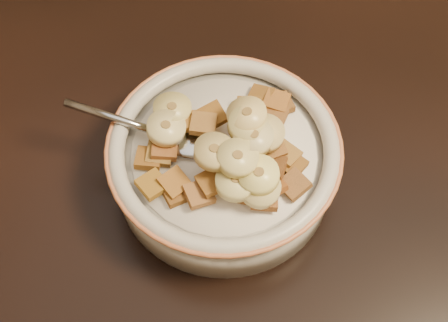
# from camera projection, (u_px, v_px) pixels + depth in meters

# --- Properties ---
(table) EXTENTS (1.43, 0.95, 0.04)m
(table) POSITION_uv_depth(u_px,v_px,m) (448.00, 127.00, 0.59)
(table) COLOR black
(table) RESTS_ON floor
(cereal_bowl) EXTENTS (0.18, 0.18, 0.04)m
(cereal_bowl) POSITION_uv_depth(u_px,v_px,m) (224.00, 166.00, 0.52)
(cereal_bowl) COLOR beige
(cereal_bowl) RESTS_ON table
(milk) EXTENTS (0.15, 0.15, 0.00)m
(milk) POSITION_uv_depth(u_px,v_px,m) (224.00, 152.00, 0.50)
(milk) COLOR white
(milk) RESTS_ON cereal_bowl
(spoon) EXTENTS (0.05, 0.04, 0.01)m
(spoon) POSITION_uv_depth(u_px,v_px,m) (189.00, 142.00, 0.50)
(spoon) COLOR #999BA2
(spoon) RESTS_ON cereal_bowl
(cereal_square_0) EXTENTS (0.03, 0.03, 0.01)m
(cereal_square_0) POSITION_uv_depth(u_px,v_px,m) (252.00, 135.00, 0.49)
(cereal_square_0) COLOR brown
(cereal_square_0) RESTS_ON milk
(cereal_square_1) EXTENTS (0.03, 0.03, 0.01)m
(cereal_square_1) POSITION_uv_depth(u_px,v_px,m) (212.00, 116.00, 0.50)
(cereal_square_1) COLOR #97631C
(cereal_square_1) RESTS_ON milk
(cereal_square_2) EXTENTS (0.03, 0.03, 0.01)m
(cereal_square_2) POSITION_uv_depth(u_px,v_px,m) (271.00, 147.00, 0.48)
(cereal_square_2) COLOR brown
(cereal_square_2) RESTS_ON milk
(cereal_square_3) EXTENTS (0.03, 0.03, 0.01)m
(cereal_square_3) POSITION_uv_depth(u_px,v_px,m) (251.00, 112.00, 0.51)
(cereal_square_3) COLOR #935F32
(cereal_square_3) RESTS_ON milk
(cereal_square_4) EXTENTS (0.02, 0.02, 0.01)m
(cereal_square_4) POSITION_uv_depth(u_px,v_px,m) (233.00, 165.00, 0.47)
(cereal_square_4) COLOR brown
(cereal_square_4) RESTS_ON milk
(cereal_square_5) EXTENTS (0.03, 0.03, 0.01)m
(cereal_square_5) POSITION_uv_depth(u_px,v_px,m) (212.00, 182.00, 0.47)
(cereal_square_5) COLOR #945C27
(cereal_square_5) RESTS_ON milk
(cereal_square_6) EXTENTS (0.03, 0.03, 0.01)m
(cereal_square_6) POSITION_uv_depth(u_px,v_px,m) (294.00, 184.00, 0.48)
(cereal_square_6) COLOR brown
(cereal_square_6) RESTS_ON milk
(cereal_square_7) EXTENTS (0.03, 0.03, 0.01)m
(cereal_square_7) POSITION_uv_depth(u_px,v_px,m) (270.00, 186.00, 0.47)
(cereal_square_7) COLOR brown
(cereal_square_7) RESTS_ON milk
(cereal_square_8) EXTENTS (0.02, 0.02, 0.01)m
(cereal_square_8) POSITION_uv_depth(u_px,v_px,m) (276.00, 101.00, 0.52)
(cereal_square_8) COLOR #99591D
(cereal_square_8) RESTS_ON milk
(cereal_square_9) EXTENTS (0.02, 0.02, 0.01)m
(cereal_square_9) POSITION_uv_depth(u_px,v_px,m) (272.00, 167.00, 0.48)
(cereal_square_9) COLOR brown
(cereal_square_9) RESTS_ON milk
(cereal_square_10) EXTENTS (0.03, 0.03, 0.01)m
(cereal_square_10) POSITION_uv_depth(u_px,v_px,m) (176.00, 192.00, 0.48)
(cereal_square_10) COLOR brown
(cereal_square_10) RESTS_ON milk
(cereal_square_11) EXTENTS (0.03, 0.03, 0.01)m
(cereal_square_11) POSITION_uv_depth(u_px,v_px,m) (274.00, 115.00, 0.51)
(cereal_square_11) COLOR brown
(cereal_square_11) RESTS_ON milk
(cereal_square_12) EXTENTS (0.03, 0.03, 0.01)m
(cereal_square_12) POSITION_uv_depth(u_px,v_px,m) (262.00, 132.00, 0.49)
(cereal_square_12) COLOR olive
(cereal_square_12) RESTS_ON milk
(cereal_square_13) EXTENTS (0.03, 0.03, 0.01)m
(cereal_square_13) POSITION_uv_depth(u_px,v_px,m) (152.00, 184.00, 0.47)
(cereal_square_13) COLOR brown
(cereal_square_13) RESTS_ON milk
(cereal_square_14) EXTENTS (0.02, 0.02, 0.01)m
(cereal_square_14) POSITION_uv_depth(u_px,v_px,m) (249.00, 128.00, 0.49)
(cereal_square_14) COLOR #9A5D32
(cereal_square_14) RESTS_ON milk
(cereal_square_15) EXTENTS (0.02, 0.02, 0.01)m
(cereal_square_15) POSITION_uv_depth(u_px,v_px,m) (203.00, 124.00, 0.49)
(cereal_square_15) COLOR olive
(cereal_square_15) RESTS_ON milk
(cereal_square_16) EXTENTS (0.02, 0.02, 0.01)m
(cereal_square_16) POSITION_uv_depth(u_px,v_px,m) (249.00, 108.00, 0.51)
(cereal_square_16) COLOR brown
(cereal_square_16) RESTS_ON milk
(cereal_square_17) EXTENTS (0.02, 0.02, 0.01)m
(cereal_square_17) POSITION_uv_depth(u_px,v_px,m) (264.00, 198.00, 0.47)
(cereal_square_17) COLOR brown
(cereal_square_17) RESTS_ON milk
(cereal_square_18) EXTENTS (0.02, 0.02, 0.01)m
(cereal_square_18) POSITION_uv_depth(u_px,v_px,m) (149.00, 158.00, 0.49)
(cereal_square_18) COLOR brown
(cereal_square_18) RESTS_ON milk
(cereal_square_19) EXTENTS (0.02, 0.02, 0.01)m
(cereal_square_19) POSITION_uv_depth(u_px,v_px,m) (160.00, 153.00, 0.49)
(cereal_square_19) COLOR olive
(cereal_square_19) RESTS_ON milk
(cereal_square_20) EXTENTS (0.03, 0.03, 0.01)m
(cereal_square_20) POSITION_uv_depth(u_px,v_px,m) (260.00, 97.00, 0.52)
(cereal_square_20) COLOR brown
(cereal_square_20) RESTS_ON milk
(cereal_square_21) EXTENTS (0.03, 0.03, 0.01)m
(cereal_square_21) POSITION_uv_depth(u_px,v_px,m) (199.00, 194.00, 0.47)
(cereal_square_21) COLOR brown
(cereal_square_21) RESTS_ON milk
(cereal_square_22) EXTENTS (0.03, 0.03, 0.01)m
(cereal_square_22) POSITION_uv_depth(u_px,v_px,m) (221.00, 156.00, 0.47)
(cereal_square_22) COLOR brown
(cereal_square_22) RESTS_ON milk
(cereal_square_23) EXTENTS (0.03, 0.03, 0.01)m
(cereal_square_23) POSITION_uv_depth(u_px,v_px,m) (229.00, 164.00, 0.47)
(cereal_square_23) COLOR brown
(cereal_square_23) RESTS_ON milk
(cereal_square_24) EXTENTS (0.02, 0.02, 0.01)m
(cereal_square_24) POSITION_uv_depth(u_px,v_px,m) (187.00, 121.00, 0.50)
(cereal_square_24) COLOR brown
(cereal_square_24) RESTS_ON milk
(cereal_square_25) EXTENTS (0.02, 0.02, 0.01)m
(cereal_square_25) POSITION_uv_depth(u_px,v_px,m) (253.00, 193.00, 0.47)
(cereal_square_25) COLOR brown
(cereal_square_25) RESTS_ON milk
(cereal_square_26) EXTENTS (0.02, 0.02, 0.01)m
(cereal_square_26) POSITION_uv_depth(u_px,v_px,m) (164.00, 149.00, 0.49)
(cereal_square_26) COLOR brown
(cereal_square_26) RESTS_ON milk
(cereal_square_27) EXTENTS (0.03, 0.03, 0.01)m
(cereal_square_27) POSITION_uv_depth(u_px,v_px,m) (291.00, 164.00, 0.49)
(cereal_square_27) COLOR brown
(cereal_square_27) RESTS_ON milk
(cereal_square_28) EXTENTS (0.03, 0.03, 0.01)m
(cereal_square_28) POSITION_uv_depth(u_px,v_px,m) (280.00, 104.00, 0.52)
(cereal_square_28) COLOR brown
(cereal_square_28) RESTS_ON milk
(cereal_square_29) EXTENTS (0.03, 0.03, 0.01)m
(cereal_square_29) POSITION_uv_depth(u_px,v_px,m) (286.00, 154.00, 0.49)
(cereal_square_29) COLOR #905B22
(cereal_square_29) RESTS_ON milk
(cereal_square_30) EXTENTS (0.03, 0.03, 0.01)m
(cereal_square_30) POSITION_uv_depth(u_px,v_px,m) (165.00, 129.00, 0.51)
(cereal_square_30) COLOR brown
(cereal_square_30) RESTS_ON milk
(cereal_square_31) EXTENTS (0.03, 0.03, 0.01)m
(cereal_square_31) POSITION_uv_depth(u_px,v_px,m) (174.00, 183.00, 0.47)
(cereal_square_31) COLOR #925E23
(cereal_square_31) RESTS_ON milk
(banana_slice_0) EXTENTS (0.04, 0.04, 0.01)m
(banana_slice_0) POSITION_uv_depth(u_px,v_px,m) (166.00, 128.00, 0.49)
(banana_slice_0) COLOR #CFC481
(banana_slice_0) RESTS_ON milk
(banana_slice_1) EXTENTS (0.03, 0.03, 0.01)m
(banana_slice_1) POSITION_uv_depth(u_px,v_px,m) (214.00, 152.00, 0.46)
(banana_slice_1) COLOR tan
(banana_slice_1) RESTS_ON milk
(banana_slice_2) EXTENTS (0.04, 0.04, 0.01)m
(banana_slice_2) POSITION_uv_depth(u_px,v_px,m) (238.00, 158.00, 0.46)
(banana_slice_2) COLOR #F8EB8B
(banana_slice_2) RESTS_ON milk
(banana_slice_3) EXTENTS (0.04, 0.04, 0.01)m
(banana_slice_3) POSITION_uv_depth(u_px,v_px,m) (236.00, 182.00, 0.46)
(banana_slice_3) COLOR #FFEA97
(banana_slice_3) RESTS_ON milk
(banana_slice_4) EXTENTS (0.04, 0.04, 0.01)m
(banana_slice_4) POSITION_uv_depth(u_px,v_px,m) (254.00, 138.00, 0.47)
(banana_slice_4) COLOR beige
(banana_slice_4) RESTS_ON milk
(banana_slice_5) EXTENTS (0.04, 0.04, 0.01)m
(banana_slice_5) POSITION_uv_depth(u_px,v_px,m) (259.00, 175.00, 0.46)
(banana_slice_5) COLOR #ECDC7A
(banana_slice_5) RESTS_ON milk
(banana_slice_6) EXTENTS (0.04, 0.04, 0.01)m
(banana_slice_6) POSITION_uv_depth(u_px,v_px,m) (260.00, 188.00, 0.46)
(banana_slice_6) COLOR #DBCB87
(banana_slice_6) RESTS_ON milk
(banana_slice_7) EXTENTS (0.04, 0.04, 0.01)m
(banana_slice_7) POSITION_uv_depth(u_px,v_px,m) (248.00, 125.00, 0.47)
(banana_slice_7) COLOR #D0C37E
(banana_slice_7) RESTS_ON milk
(banana_slice_8) EXTENTS (0.04, 0.04, 0.01)m
(banana_slice_8) POSITION_uv_depth(u_px,v_px,m) (247.00, 115.00, 0.48)
(banana_slice_8) COLOR #F3CF7F
(banana_slice_8) RESTS_ON milk
(banana_slice_9) EXTENTS (0.04, 0.04, 0.01)m
(banana_slice_9) POSITION_uv_depth(u_px,v_px,m) (172.00, 110.00, 0.50)
(banana_slice_9) COLOR tan
(banana_slice_9) RESTS_ON milk
(banana_slice_10) EXTENTS (0.04, 0.04, 0.01)m
(banana_slice_10) POSITION_uv_depth(u_px,v_px,m) (264.00, 133.00, 0.48)
(banana_slice_10) COLOR #D3BE7D
(banana_slice_10) RESTS_ON milk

